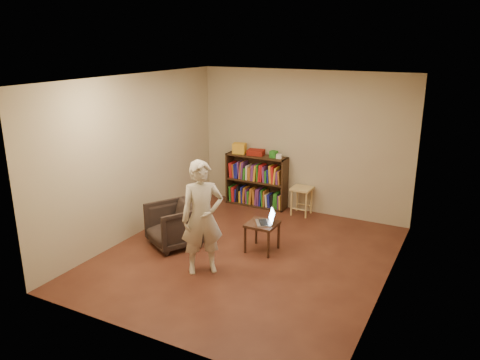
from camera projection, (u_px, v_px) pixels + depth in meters
The scene contains 15 objects.
floor at pixel (246, 256), 6.98m from camera, with size 4.50×4.50×0.00m, color #421D15.
ceiling at pixel (247, 79), 6.22m from camera, with size 4.50×4.50×0.00m, color white.
wall_back at pixel (302, 143), 8.51m from camera, with size 4.00×4.00×0.00m, color #C0B691.
wall_left at pixel (135, 157), 7.49m from camera, with size 4.50×4.50×0.00m, color #C0B691.
wall_right at pixel (392, 194), 5.71m from camera, with size 4.50×4.50×0.00m, color #C0B691.
bookshelf at pixel (257, 183), 9.00m from camera, with size 1.20×0.30×1.00m.
box_yellow at pixel (239, 148), 8.95m from camera, with size 0.24×0.18×0.20m, color gold.
red_cloth at pixel (256, 152), 8.84m from camera, with size 0.31×0.22×0.10m, color #9C2813.
box_green at pixel (274, 154), 8.66m from camera, with size 0.12×0.12×0.12m, color #267D21.
box_white at pixel (279, 156), 8.60m from camera, with size 0.10×0.10×0.08m, color white.
stool at pixel (302, 193), 8.53m from camera, with size 0.36×0.36×0.52m.
armchair at pixel (174, 225), 7.27m from camera, with size 0.72×0.74×0.67m, color black.
side_table at pixel (262, 228), 7.07m from camera, with size 0.44×0.44×0.45m.
laptop at pixel (267, 220), 7.02m from camera, with size 0.39×0.40×0.22m.
person at pixel (202, 218), 6.32m from camera, with size 0.58×0.38×1.59m, color beige.
Camera 1 is at (2.87, -5.66, 3.12)m, focal length 35.00 mm.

